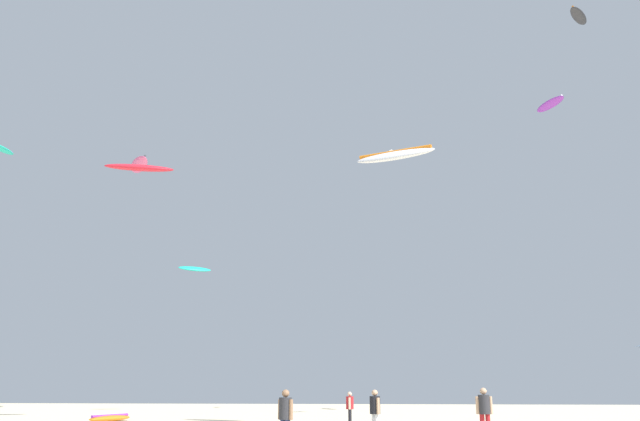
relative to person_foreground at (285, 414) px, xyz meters
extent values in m
cylinder|color=#2D2D33|center=(0.00, 0.00, 0.16)|extent=(0.39, 0.39, 0.64)
cylinder|color=#936B4C|center=(-0.19, 0.13, 0.14)|extent=(0.11, 0.11, 0.59)
cylinder|color=#936B4C|center=(0.19, -0.13, 0.14)|extent=(0.11, 0.11, 0.59)
sphere|color=#936B4C|center=(0.00, 0.00, 0.60)|extent=(0.23, 0.23, 0.23)
cylinder|color=black|center=(2.60, 4.76, 0.15)|extent=(0.38, 0.38, 0.63)
cylinder|color=tan|center=(2.72, 4.57, 0.12)|extent=(0.11, 0.11, 0.58)
cylinder|color=tan|center=(2.48, 4.96, 0.12)|extent=(0.11, 0.11, 0.58)
sphere|color=tan|center=(2.60, 4.76, 0.58)|extent=(0.23, 0.23, 0.23)
cylinder|color=black|center=(1.27, 11.94, -0.62)|extent=(0.15, 0.15, 0.78)
cylinder|color=black|center=(1.27, 11.76, -0.62)|extent=(0.15, 0.15, 0.78)
cylinder|color=#B21E23|center=(1.27, 11.85, 0.07)|extent=(0.36, 0.36, 0.58)
cylinder|color=beige|center=(1.27, 12.06, 0.04)|extent=(0.10, 0.10, 0.54)
cylinder|color=beige|center=(1.27, 11.64, 0.04)|extent=(0.10, 0.10, 0.54)
sphere|color=beige|center=(1.27, 11.85, 0.47)|extent=(0.21, 0.21, 0.21)
cylinder|color=#2D2D33|center=(6.44, 4.11, 0.19)|extent=(0.40, 0.40, 0.65)
cylinder|color=tan|center=(6.68, 4.13, 0.17)|extent=(0.12, 0.12, 0.60)
cylinder|color=tan|center=(6.21, 4.08, 0.17)|extent=(0.12, 0.12, 0.60)
sphere|color=tan|center=(6.44, 4.11, 0.65)|extent=(0.24, 0.24, 0.24)
ellipsoid|color=orange|center=(-11.75, 14.88, -0.83)|extent=(1.72, 3.29, 0.35)
cylinder|color=purple|center=(-11.75, 14.88, -0.69)|extent=(0.92, 2.84, 0.14)
ellipsoid|color=white|center=(3.77, 30.77, 19.44)|extent=(0.73, 2.07, 0.35)
ellipsoid|color=#2D2D33|center=(15.95, 18.28, 23.87)|extent=(1.98, 2.54, 0.36)
cylinder|color=orange|center=(15.95, 18.28, 23.98)|extent=(1.33, 2.04, 0.11)
ellipsoid|color=red|center=(-11.64, 15.96, 13.69)|extent=(4.28, 2.36, 0.71)
ellipsoid|color=#19B29E|center=(-11.92, 29.40, 9.84)|extent=(2.64, 2.11, 0.61)
ellipsoid|color=purple|center=(15.85, 26.41, 21.40)|extent=(2.02, 3.06, 0.53)
cylinder|color=white|center=(15.85, 26.41, 21.53)|extent=(1.24, 2.54, 0.13)
ellipsoid|color=white|center=(3.75, 10.77, 12.04)|extent=(4.28, 2.55, 0.97)
cylinder|color=orange|center=(3.75, 10.77, 12.22)|extent=(3.62, 1.49, 0.18)
ellipsoid|color=#E5598C|center=(-17.97, 31.36, 19.49)|extent=(3.43, 4.18, 1.01)
cylinder|color=#2D2D33|center=(-17.97, 31.36, 19.68)|extent=(2.39, 3.31, 0.19)
ellipsoid|color=#19B29E|center=(-17.34, 10.66, 13.19)|extent=(0.80, 2.14, 0.22)
cylinder|color=purple|center=(-17.34, 10.66, 13.29)|extent=(0.29, 1.92, 0.09)
camera|label=1|loc=(3.08, -20.16, 0.79)|focal=36.41mm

